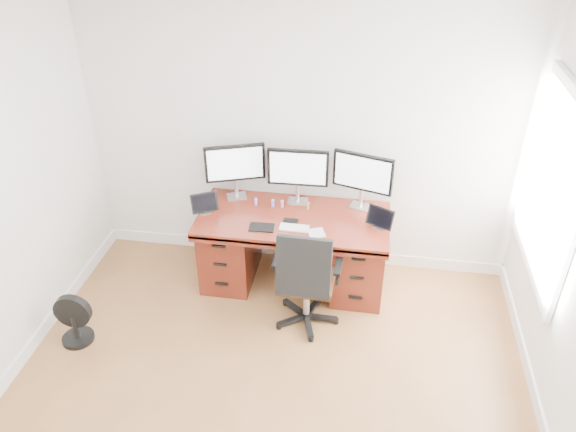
# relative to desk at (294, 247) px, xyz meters

# --- Properties ---
(back_wall) EXTENTS (4.00, 0.10, 2.70)m
(back_wall) POSITION_rel_desk_xyz_m (0.00, 0.42, 0.95)
(back_wall) COLOR white
(back_wall) RESTS_ON ground
(desk) EXTENTS (1.70, 0.80, 0.75)m
(desk) POSITION_rel_desk_xyz_m (0.00, 0.00, 0.00)
(desk) COLOR #591C11
(desk) RESTS_ON ground
(office_chair) EXTENTS (0.57, 0.54, 1.00)m
(office_chair) POSITION_rel_desk_xyz_m (0.19, -0.56, -0.07)
(office_chair) COLOR black
(office_chair) RESTS_ON ground
(floor_fan) EXTENTS (0.31, 0.27, 0.46)m
(floor_fan) POSITION_rel_desk_xyz_m (-1.68, -1.06, -0.18)
(floor_fan) COLOR black
(floor_fan) RESTS_ON ground
(monitor_left) EXTENTS (0.53, 0.22, 0.53)m
(monitor_left) POSITION_rel_desk_xyz_m (-0.58, 0.24, 0.68)
(monitor_left) COLOR silver
(monitor_left) RESTS_ON desk
(monitor_center) EXTENTS (0.55, 0.15, 0.53)m
(monitor_center) POSITION_rel_desk_xyz_m (0.00, 0.24, 0.68)
(monitor_center) COLOR silver
(monitor_center) RESTS_ON desk
(monitor_right) EXTENTS (0.54, 0.19, 0.53)m
(monitor_right) POSITION_rel_desk_xyz_m (0.58, 0.24, 0.68)
(monitor_right) COLOR silver
(monitor_right) RESTS_ON desk
(tablet_left) EXTENTS (0.24, 0.18, 0.19)m
(tablet_left) POSITION_rel_desk_xyz_m (-0.80, -0.08, 0.43)
(tablet_left) COLOR silver
(tablet_left) RESTS_ON desk
(tablet_right) EXTENTS (0.24, 0.17, 0.19)m
(tablet_right) POSITION_rel_desk_xyz_m (0.76, -0.08, 0.43)
(tablet_right) COLOR silver
(tablet_right) RESTS_ON desk
(keyboard) EXTENTS (0.26, 0.12, 0.01)m
(keyboard) POSITION_rel_desk_xyz_m (0.03, -0.21, 0.36)
(keyboard) COLOR silver
(keyboard) RESTS_ON desk
(trackpad) EXTENTS (0.17, 0.17, 0.01)m
(trackpad) POSITION_rel_desk_xyz_m (0.23, -0.26, 0.35)
(trackpad) COLOR silver
(trackpad) RESTS_ON desk
(drawing_tablet) EXTENTS (0.22, 0.15, 0.01)m
(drawing_tablet) POSITION_rel_desk_xyz_m (-0.24, -0.24, 0.35)
(drawing_tablet) COLOR black
(drawing_tablet) RESTS_ON desk
(phone) EXTENTS (0.13, 0.07, 0.01)m
(phone) POSITION_rel_desk_xyz_m (-0.01, -0.10, 0.35)
(phone) COLOR black
(phone) RESTS_ON desk
(figurine_purple) EXTENTS (0.03, 0.03, 0.08)m
(figurine_purple) POSITION_rel_desk_xyz_m (-0.37, 0.12, 0.39)
(figurine_purple) COLOR #9B67E4
(figurine_purple) RESTS_ON desk
(figurine_blue) EXTENTS (0.03, 0.03, 0.08)m
(figurine_blue) POSITION_rel_desk_xyz_m (-0.21, 0.12, 0.39)
(figurine_blue) COLOR #5574D6
(figurine_blue) RESTS_ON desk
(figurine_pink) EXTENTS (0.03, 0.03, 0.08)m
(figurine_pink) POSITION_rel_desk_xyz_m (-0.13, 0.12, 0.39)
(figurine_pink) COLOR pink
(figurine_pink) RESTS_ON desk
(figurine_brown) EXTENTS (0.03, 0.03, 0.08)m
(figurine_brown) POSITION_rel_desk_xyz_m (0.11, 0.12, 0.39)
(figurine_brown) COLOR brown
(figurine_brown) RESTS_ON desk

